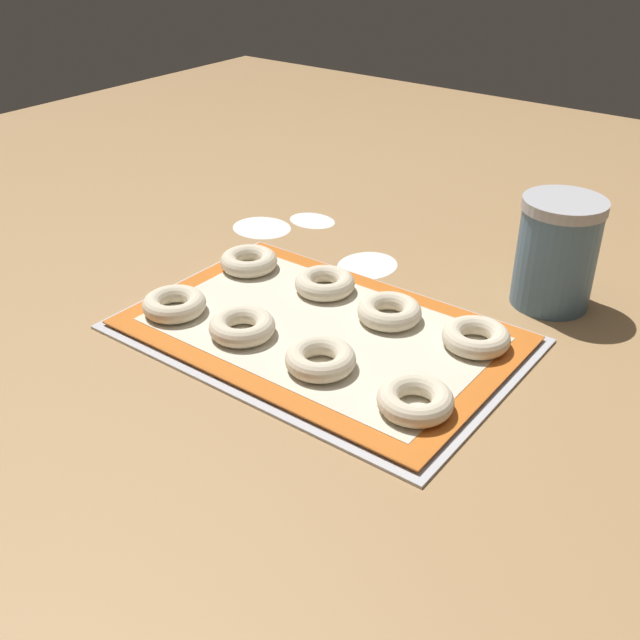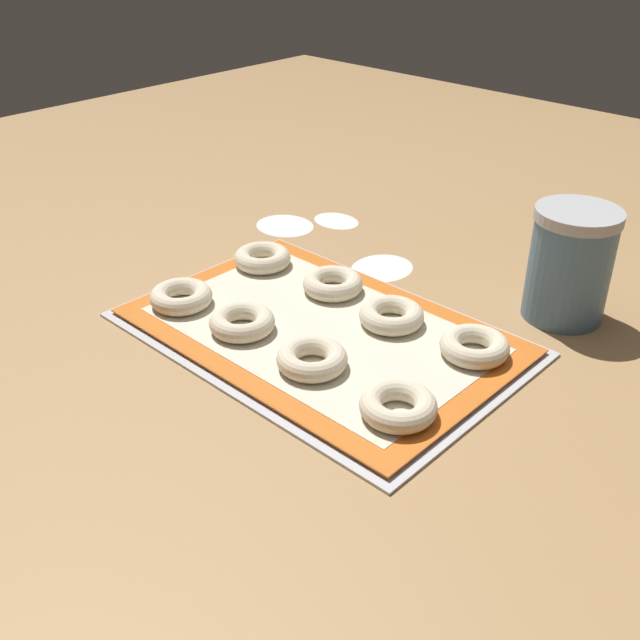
% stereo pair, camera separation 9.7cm
% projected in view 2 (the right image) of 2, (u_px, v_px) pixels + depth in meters
% --- Properties ---
extents(ground_plane, '(2.80, 2.80, 0.00)m').
position_uv_depth(ground_plane, '(320.00, 343.00, 1.02)').
color(ground_plane, '#A87F51').
extents(baking_tray, '(0.54, 0.36, 0.01)m').
position_uv_depth(baking_tray, '(320.00, 333.00, 1.04)').
color(baking_tray, silver).
rests_on(baking_tray, ground_plane).
extents(baking_mat, '(0.51, 0.34, 0.00)m').
position_uv_depth(baking_mat, '(320.00, 329.00, 1.03)').
color(baking_mat, orange).
rests_on(baking_mat, baking_tray).
extents(bagel_front_far_left, '(0.09, 0.09, 0.03)m').
position_uv_depth(bagel_front_far_left, '(181.00, 297.00, 1.08)').
color(bagel_front_far_left, beige).
rests_on(bagel_front_far_left, baking_mat).
extents(bagel_front_mid_left, '(0.09, 0.09, 0.03)m').
position_uv_depth(bagel_front_mid_left, '(242.00, 322.00, 1.02)').
color(bagel_front_mid_left, beige).
rests_on(bagel_front_mid_left, baking_mat).
extents(bagel_front_mid_right, '(0.09, 0.09, 0.03)m').
position_uv_depth(bagel_front_mid_right, '(312.00, 359.00, 0.94)').
color(bagel_front_mid_right, beige).
rests_on(bagel_front_mid_right, baking_mat).
extents(bagel_front_far_right, '(0.09, 0.09, 0.03)m').
position_uv_depth(bagel_front_far_right, '(398.00, 406.00, 0.86)').
color(bagel_front_far_right, beige).
rests_on(bagel_front_far_right, baking_mat).
extents(bagel_back_far_left, '(0.09, 0.09, 0.03)m').
position_uv_depth(bagel_back_far_left, '(262.00, 258.00, 1.20)').
color(bagel_back_far_left, beige).
rests_on(bagel_back_far_left, baking_mat).
extents(bagel_back_mid_left, '(0.09, 0.09, 0.03)m').
position_uv_depth(bagel_back_mid_left, '(333.00, 284.00, 1.12)').
color(bagel_back_mid_left, beige).
rests_on(bagel_back_mid_left, baking_mat).
extents(bagel_back_mid_right, '(0.09, 0.09, 0.03)m').
position_uv_depth(bagel_back_mid_right, '(391.00, 315.00, 1.04)').
color(bagel_back_mid_right, beige).
rests_on(bagel_back_mid_right, baking_mat).
extents(bagel_back_far_right, '(0.09, 0.09, 0.03)m').
position_uv_depth(bagel_back_far_right, '(474.00, 346.00, 0.97)').
color(bagel_back_far_right, beige).
rests_on(bagel_back_far_right, baking_mat).
extents(flour_canister, '(0.12, 0.12, 0.16)m').
position_uv_depth(flour_canister, '(570.00, 264.00, 1.04)').
color(flour_canister, slate).
rests_on(flour_canister, ground_plane).
extents(flour_patch_near, '(0.09, 0.07, 0.00)m').
position_uv_depth(flour_patch_near, '(336.00, 220.00, 1.39)').
color(flour_patch_near, white).
rests_on(flour_patch_near, ground_plane).
extents(flour_patch_far, '(0.09, 0.11, 0.00)m').
position_uv_depth(flour_patch_far, '(382.00, 267.00, 1.22)').
color(flour_patch_far, white).
rests_on(flour_patch_far, ground_plane).
extents(flour_patch_side, '(0.11, 0.10, 0.00)m').
position_uv_depth(flour_patch_side, '(285.00, 225.00, 1.37)').
color(flour_patch_side, white).
rests_on(flour_patch_side, ground_plane).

